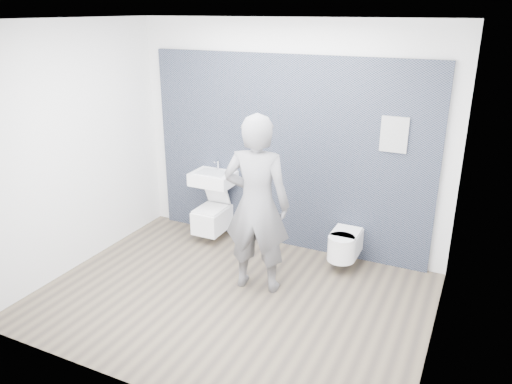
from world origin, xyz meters
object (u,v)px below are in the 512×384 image
at_px(washbasin, 213,178).
at_px(toilet_rounded, 344,245).
at_px(toilet_square, 212,218).
at_px(visitor, 257,205).

relative_size(washbasin, toilet_rounded, 0.98).
distance_m(washbasin, toilet_rounded, 1.87).
bearing_deg(toilet_rounded, toilet_square, 179.26).
xyz_separation_m(washbasin, visitor, (1.05, -0.90, 0.14)).
distance_m(toilet_square, visitor, 1.51).
distance_m(washbasin, toilet_square, 0.54).
distance_m(toilet_rounded, visitor, 1.30).
xyz_separation_m(toilet_square, toilet_rounded, (1.79, -0.02, -0.01)).
xyz_separation_m(washbasin, toilet_square, (-0.00, -0.05, -0.53)).
xyz_separation_m(toilet_square, visitor, (1.05, -0.85, 0.67)).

